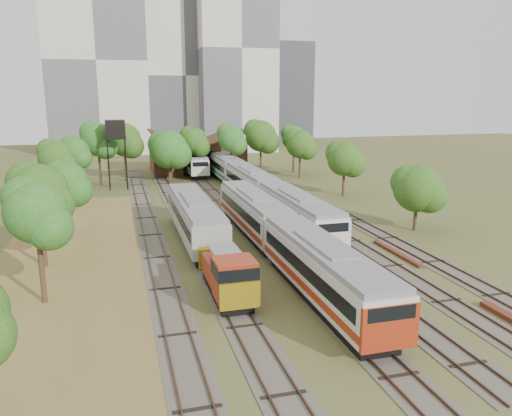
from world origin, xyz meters
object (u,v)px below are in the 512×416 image
object	(u,v)px
railcar_red_set	(282,237)
railcar_green_set	(251,184)
shunter_locomotive	(229,277)
water_tower	(115,131)

from	to	relation	value
railcar_red_set	railcar_green_set	world-z (taller)	railcar_green_set
railcar_green_set	shunter_locomotive	distance (m)	32.92
water_tower	railcar_green_set	bearing A→B (deg)	-37.74
railcar_red_set	water_tower	size ratio (longest dim) A/B	3.45
shunter_locomotive	railcar_green_set	bearing A→B (deg)	72.32
railcar_green_set	shunter_locomotive	bearing A→B (deg)	-107.68
railcar_red_set	shunter_locomotive	bearing A→B (deg)	-131.81
shunter_locomotive	water_tower	size ratio (longest dim) A/B	0.81
railcar_red_set	railcar_green_set	distance (m)	24.98
shunter_locomotive	water_tower	world-z (taller)	water_tower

